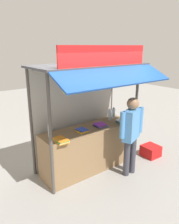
{
  "coord_description": "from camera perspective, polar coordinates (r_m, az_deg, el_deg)",
  "views": [
    {
      "loc": [
        -2.59,
        -3.42,
        2.6
      ],
      "look_at": [
        0.0,
        0.0,
        1.3
      ],
      "focal_mm": 34.9,
      "sensor_mm": 36.0,
      "label": 1
    }
  ],
  "objects": [
    {
      "name": "magazine_stack_far_left",
      "position": [
        3.98,
        -7.56,
        -7.34
      ],
      "size": [
        0.23,
        0.31,
        0.06
      ],
      "color": "yellow",
      "rests_on": "stall_counter"
    },
    {
      "name": "plastic_crate",
      "position": [
        5.63,
        15.72,
        -9.77
      ],
      "size": [
        0.4,
        0.4,
        0.27
      ],
      "primitive_type": "cube",
      "rotation": [
        0.0,
        0.0,
        -0.03
      ],
      "color": "red",
      "rests_on": "ground"
    },
    {
      "name": "banana_bunch_leftmost",
      "position": [
        3.89,
        1.17,
        6.77
      ],
      "size": [
        0.09,
        0.09,
        0.29
      ],
      "color": "#332D23"
    },
    {
      "name": "stall_structure",
      "position": [
        4.52,
        -1.06,
        3.95
      ],
      "size": [
        2.33,
        1.56,
        2.62
      ],
      "color": "#4C4742",
      "rests_on": "ground"
    },
    {
      "name": "magazine_stack_back_left",
      "position": [
        4.69,
        2.86,
        -3.42
      ],
      "size": [
        0.26,
        0.27,
        0.05
      ],
      "color": "black",
      "rests_on": "stall_counter"
    },
    {
      "name": "ground_plane",
      "position": [
        5.02,
        0.0,
        -14.3
      ],
      "size": [
        20.0,
        20.0,
        0.0
      ],
      "primitive_type": "plane",
      "color": "gray"
    },
    {
      "name": "banana_bunch_inner_left",
      "position": [
        4.6,
        11.53,
        7.83
      ],
      "size": [
        0.09,
        0.09,
        0.31
      ],
      "color": "#332D23"
    },
    {
      "name": "water_bottle_front_left",
      "position": [
        5.06,
        5.35,
        -0.74
      ],
      "size": [
        0.08,
        0.08,
        0.27
      ],
      "color": "silver",
      "rests_on": "stall_counter"
    },
    {
      "name": "water_bottle_right",
      "position": [
        4.2,
        -10.35,
        -4.82
      ],
      "size": [
        0.07,
        0.07,
        0.26
      ],
      "color": "silver",
      "rests_on": "stall_counter"
    },
    {
      "name": "magazine_stack_rear_center",
      "position": [
        4.93,
        8.79,
        -2.5
      ],
      "size": [
        0.24,
        0.32,
        0.07
      ],
      "color": "green",
      "rests_on": "stall_counter"
    },
    {
      "name": "stall_counter",
      "position": [
        4.79,
        0.0,
        -9.46
      ],
      "size": [
        2.13,
        0.64,
        0.95
      ],
      "primitive_type": "cube",
      "color": "olive",
      "rests_on": "ground"
    },
    {
      "name": "vendor_person",
      "position": [
        4.45,
        10.9,
        -4.57
      ],
      "size": [
        0.63,
        0.35,
        1.65
      ],
      "rotation": [
        0.0,
        0.0,
        0.36
      ],
      "color": "#383842",
      "rests_on": "ground"
    },
    {
      "name": "banana_bunch_inner_right",
      "position": [
        3.56,
        -6.29,
        5.7
      ],
      "size": [
        0.11,
        0.11,
        0.29
      ],
      "color": "#332D23"
    },
    {
      "name": "magazine_stack_front_right",
      "position": [
        4.4,
        -2.01,
        -4.82
      ],
      "size": [
        0.21,
        0.26,
        0.05
      ],
      "color": "yellow",
      "rests_on": "stall_counter"
    },
    {
      "name": "water_bottle_center",
      "position": [
        5.22,
        6.35,
        -0.28
      ],
      "size": [
        0.07,
        0.07,
        0.26
      ],
      "color": "silver",
      "rests_on": "stall_counter"
    }
  ]
}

